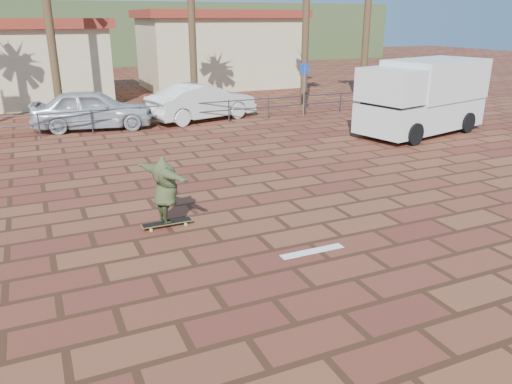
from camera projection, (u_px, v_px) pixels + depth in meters
ground at (257, 235)px, 10.96m from camera, size 120.00×120.00×0.00m
paint_stripe at (312, 251)px, 10.19m from camera, size 1.40×0.22×0.01m
guardrail at (140, 114)px, 21.07m from camera, size 24.06×0.06×1.00m
building_east at (219, 49)px, 33.88m from camera, size 10.60×6.60×5.00m
hill_front at (64, 33)px, 53.02m from camera, size 70.00×18.00×6.00m
longboard at (167, 223)px, 11.36m from camera, size 1.16×0.26×0.11m
skateboarder at (165, 190)px, 11.10m from camera, size 1.13×1.97×1.55m
campervan at (423, 96)px, 20.15m from camera, size 6.05×3.59×2.93m
car_silver at (93, 109)px, 21.18m from camera, size 5.22×2.85×1.68m
car_white at (202, 102)px, 23.06m from camera, size 5.35×2.94×1.67m
street_sign at (304, 79)px, 23.76m from camera, size 0.50×0.13×2.49m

